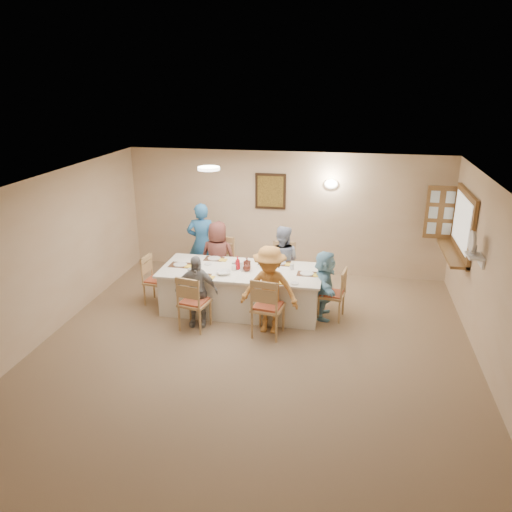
% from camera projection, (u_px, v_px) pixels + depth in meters
% --- Properties ---
extents(ground, '(7.00, 7.00, 0.00)m').
position_uv_depth(ground, '(251.00, 355.00, 7.35)').
color(ground, '#816246').
extents(room_walls, '(7.00, 7.00, 7.00)m').
position_uv_depth(room_walls, '(251.00, 259.00, 6.84)').
color(room_walls, beige).
rests_on(room_walls, ground).
extents(wall_picture, '(0.62, 0.05, 0.72)m').
position_uv_depth(wall_picture, '(270.00, 191.00, 10.03)').
color(wall_picture, black).
rests_on(wall_picture, room_walls).
extents(wall_sconce, '(0.26, 0.09, 0.18)m').
position_uv_depth(wall_sconce, '(331.00, 184.00, 9.72)').
color(wall_sconce, white).
rests_on(wall_sconce, room_walls).
extents(ceiling_light, '(0.36, 0.36, 0.05)m').
position_uv_depth(ceiling_light, '(209.00, 168.00, 8.08)').
color(ceiling_light, white).
rests_on(ceiling_light, room_walls).
extents(serving_hatch, '(0.06, 1.50, 1.15)m').
position_uv_depth(serving_hatch, '(463.00, 224.00, 8.49)').
color(serving_hatch, brown).
rests_on(serving_hatch, room_walls).
extents(hatch_sill, '(0.30, 1.50, 0.05)m').
position_uv_depth(hatch_sill, '(452.00, 253.00, 8.69)').
color(hatch_sill, brown).
rests_on(hatch_sill, room_walls).
extents(shutter_door, '(0.55, 0.04, 1.00)m').
position_uv_depth(shutter_door, '(441.00, 213.00, 9.24)').
color(shutter_door, brown).
rests_on(shutter_door, room_walls).
extents(fan_shelf, '(0.22, 0.36, 0.03)m').
position_uv_depth(fan_shelf, '(475.00, 256.00, 7.29)').
color(fan_shelf, white).
rests_on(fan_shelf, room_walls).
extents(desk_fan, '(0.30, 0.30, 0.28)m').
position_uv_depth(desk_fan, '(474.00, 246.00, 7.24)').
color(desk_fan, '#A5A5A8').
rests_on(desk_fan, fan_shelf).
extents(dining_table, '(2.76, 1.17, 0.76)m').
position_uv_depth(dining_table, '(242.00, 290.00, 8.67)').
color(dining_table, white).
rests_on(dining_table, ground).
extents(chair_back_left, '(0.55, 0.55, 1.01)m').
position_uv_depth(chair_back_left, '(220.00, 265.00, 9.47)').
color(chair_back_left, tan).
rests_on(chair_back_left, ground).
extents(chair_back_right, '(0.47, 0.47, 0.98)m').
position_uv_depth(chair_back_right, '(282.00, 270.00, 9.26)').
color(chair_back_right, tan).
rests_on(chair_back_right, ground).
extents(chair_front_left, '(0.53, 0.53, 0.95)m').
position_uv_depth(chair_front_left, '(194.00, 301.00, 8.00)').
color(chair_front_left, tan).
rests_on(chair_front_left, ground).
extents(chair_front_right, '(0.54, 0.54, 1.00)m').
position_uv_depth(chair_front_right, '(268.00, 306.00, 7.78)').
color(chair_front_right, tan).
rests_on(chair_front_right, ground).
extents(chair_left_end, '(0.47, 0.47, 0.89)m').
position_uv_depth(chair_left_end, '(157.00, 280.00, 8.92)').
color(chair_left_end, tan).
rests_on(chair_left_end, ground).
extents(chair_right_end, '(0.49, 0.49, 0.88)m').
position_uv_depth(chair_right_end, '(332.00, 293.00, 8.37)').
color(chair_right_end, tan).
rests_on(chair_right_end, ground).
extents(diner_back_left, '(0.71, 0.50, 1.38)m').
position_uv_depth(diner_back_left, '(218.00, 258.00, 9.30)').
color(diner_back_left, brown).
rests_on(diner_back_left, ground).
extents(diner_back_right, '(0.70, 0.56, 1.37)m').
position_uv_depth(diner_back_right, '(282.00, 262.00, 9.09)').
color(diner_back_right, '#9AA7C3').
rests_on(diner_back_right, ground).
extents(diner_front_left, '(0.75, 0.40, 1.20)m').
position_uv_depth(diner_front_left, '(196.00, 291.00, 8.07)').
color(diner_front_left, gray).
rests_on(diner_front_left, ground).
extents(diner_front_right, '(1.00, 0.66, 1.44)m').
position_uv_depth(diner_front_right, '(269.00, 290.00, 7.82)').
color(diner_front_right, '#D28D40').
rests_on(diner_front_right, ground).
extents(diner_right_end, '(1.14, 0.48, 1.18)m').
position_uv_depth(diner_right_end, '(324.00, 285.00, 8.34)').
color(diner_right_end, '#84C3E0').
rests_on(diner_right_end, ground).
extents(caregiver, '(0.69, 0.55, 1.60)m').
position_uv_depth(caregiver, '(202.00, 243.00, 9.78)').
color(caregiver, '#2E70AF').
rests_on(caregiver, ground).
extents(placemat_fl, '(0.32, 0.24, 0.01)m').
position_uv_depth(placemat_fl, '(201.00, 276.00, 8.26)').
color(placemat_fl, '#472B19').
rests_on(placemat_fl, dining_table).
extents(plate_fl, '(0.23, 0.23, 0.01)m').
position_uv_depth(plate_fl, '(201.00, 275.00, 8.25)').
color(plate_fl, white).
rests_on(plate_fl, dining_table).
extents(napkin_fl, '(0.14, 0.14, 0.01)m').
position_uv_depth(napkin_fl, '(210.00, 277.00, 8.18)').
color(napkin_fl, yellow).
rests_on(napkin_fl, dining_table).
extents(placemat_fr, '(0.33, 0.25, 0.01)m').
position_uv_depth(placemat_fr, '(272.00, 281.00, 8.04)').
color(placemat_fr, '#472B19').
rests_on(placemat_fr, dining_table).
extents(plate_fr, '(0.25, 0.25, 0.02)m').
position_uv_depth(plate_fr, '(272.00, 281.00, 8.04)').
color(plate_fr, white).
rests_on(plate_fr, dining_table).
extents(napkin_fr, '(0.14, 0.14, 0.01)m').
position_uv_depth(napkin_fr, '(283.00, 283.00, 7.96)').
color(napkin_fr, yellow).
rests_on(napkin_fr, dining_table).
extents(placemat_bl, '(0.34, 0.26, 0.01)m').
position_uv_depth(placemat_bl, '(214.00, 259.00, 9.03)').
color(placemat_bl, '#472B19').
rests_on(placemat_bl, dining_table).
extents(plate_bl, '(0.23, 0.23, 0.01)m').
position_uv_depth(plate_bl, '(214.00, 258.00, 9.03)').
color(plate_bl, white).
rests_on(plate_bl, dining_table).
extents(napkin_bl, '(0.14, 0.14, 0.01)m').
position_uv_depth(napkin_bl, '(223.00, 260.00, 8.95)').
color(napkin_bl, yellow).
rests_on(napkin_bl, dining_table).
extents(placemat_br, '(0.37, 0.28, 0.01)m').
position_uv_depth(placemat_br, '(280.00, 263.00, 8.82)').
color(placemat_br, '#472B19').
rests_on(placemat_br, dining_table).
extents(plate_br, '(0.23, 0.23, 0.01)m').
position_uv_depth(plate_br, '(280.00, 263.00, 8.82)').
color(plate_br, white).
rests_on(plate_br, dining_table).
extents(napkin_br, '(0.14, 0.14, 0.01)m').
position_uv_depth(napkin_br, '(289.00, 264.00, 8.74)').
color(napkin_br, yellow).
rests_on(napkin_br, dining_table).
extents(placemat_le, '(0.37, 0.27, 0.01)m').
position_uv_depth(placemat_le, '(180.00, 265.00, 8.73)').
color(placemat_le, '#472B19').
rests_on(placemat_le, dining_table).
extents(plate_le, '(0.23, 0.23, 0.01)m').
position_uv_depth(plate_le, '(180.00, 264.00, 8.73)').
color(plate_le, white).
rests_on(plate_le, dining_table).
extents(napkin_le, '(0.14, 0.14, 0.01)m').
position_uv_depth(napkin_le, '(189.00, 266.00, 8.65)').
color(napkin_le, yellow).
rests_on(napkin_le, dining_table).
extents(placemat_re, '(0.32, 0.24, 0.01)m').
position_uv_depth(placemat_re, '(307.00, 274.00, 8.34)').
color(placemat_re, '#472B19').
rests_on(placemat_re, dining_table).
extents(plate_re, '(0.23, 0.23, 0.01)m').
position_uv_depth(plate_re, '(307.00, 273.00, 8.34)').
color(plate_re, white).
rests_on(plate_re, dining_table).
extents(napkin_re, '(0.14, 0.14, 0.01)m').
position_uv_depth(napkin_re, '(317.00, 275.00, 8.26)').
color(napkin_re, yellow).
rests_on(napkin_re, dining_table).
extents(teacup_a, '(0.13, 0.13, 0.08)m').
position_uv_depth(teacup_a, '(191.00, 271.00, 8.36)').
color(teacup_a, white).
rests_on(teacup_a, dining_table).
extents(teacup_b, '(0.13, 0.13, 0.08)m').
position_uv_depth(teacup_b, '(268.00, 259.00, 8.93)').
color(teacup_b, white).
rests_on(teacup_b, dining_table).
extents(bowl_a, '(0.38, 0.38, 0.06)m').
position_uv_depth(bowl_a, '(224.00, 273.00, 8.32)').
color(bowl_a, white).
rests_on(bowl_a, dining_table).
extents(bowl_b, '(0.28, 0.28, 0.06)m').
position_uv_depth(bowl_b, '(264.00, 265.00, 8.67)').
color(bowl_b, white).
rests_on(bowl_b, dining_table).
extents(condiment_ketchup, '(0.13, 0.13, 0.23)m').
position_uv_depth(condiment_ketchup, '(238.00, 263.00, 8.51)').
color(condiment_ketchup, red).
rests_on(condiment_ketchup, dining_table).
extents(condiment_brown, '(0.15, 0.15, 0.20)m').
position_uv_depth(condiment_brown, '(247.00, 263.00, 8.55)').
color(condiment_brown, '#4F1E15').
rests_on(condiment_brown, dining_table).
extents(condiment_malt, '(0.21, 0.21, 0.17)m').
position_uv_depth(condiment_malt, '(247.00, 266.00, 8.44)').
color(condiment_malt, '#4F1E15').
rests_on(condiment_malt, dining_table).
extents(drinking_glass, '(0.07, 0.07, 0.10)m').
position_uv_depth(drinking_glass, '(234.00, 265.00, 8.59)').
color(drinking_glass, silver).
rests_on(drinking_glass, dining_table).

